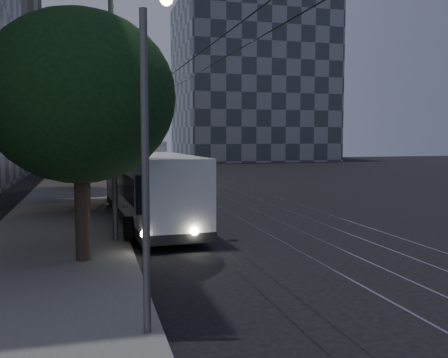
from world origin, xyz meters
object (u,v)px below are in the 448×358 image
car_white_c (133,172)px  pickup_silver (158,188)px  streetlamp_far (100,99)px  car_white_a (138,181)px  car_white_d (111,167)px  streetlamp_near (125,87)px  trolleybus (148,186)px  car_white_b (125,172)px

car_white_c → pickup_silver: bearing=-101.8°
streetlamp_far → pickup_silver: bearing=-78.8°
car_white_a → car_white_d: 15.08m
pickup_silver → streetlamp_near: (-2.36, -9.42, 4.53)m
trolleybus → car_white_c: (1.17, 22.16, -0.98)m
pickup_silver → car_white_b: size_ratio=1.22×
car_white_a → streetlamp_near: size_ratio=0.43×
car_white_d → streetlamp_near: (-0.77, -32.26, 4.70)m
streetlamp_far → trolleybus: bearing=-85.5°
streetlamp_far → car_white_d: bearing=83.4°
streetlamp_near → pickup_silver: bearing=76.0°
pickup_silver → streetlamp_far: streetlamp_far is taller
car_white_a → trolleybus: bearing=-76.9°
car_white_a → streetlamp_far: streetlamp_far is taller
car_white_c → car_white_d: car_white_d is taller
car_white_b → streetlamp_far: size_ratio=0.48×
car_white_c → streetlamp_near: bearing=-107.0°
trolleybus → pickup_silver: trolleybus is taller
trolleybus → car_white_c: trolleybus is taller
car_white_c → streetlamp_near: size_ratio=0.43×
car_white_b → car_white_c: (0.80, 1.77, -0.14)m
pickup_silver → streetlamp_near: size_ratio=0.73×
car_white_a → car_white_b: size_ratio=0.72×
trolleybus → streetlamp_near: bearing=-111.0°
streetlamp_near → streetlamp_far: streetlamp_far is taller
car_white_a → streetlamp_far: (-2.33, 5.68, 5.99)m
car_white_b → streetlamp_far: streetlamp_far is taller
streetlamp_near → car_white_a: bearing=83.3°
pickup_silver → car_white_c: 16.50m
car_white_d → streetlamp_far: (-1.09, -9.35, 5.92)m
car_white_b → car_white_d: (-0.78, 8.11, -0.05)m
trolleybus → car_white_a: size_ratio=3.06×
car_white_b → car_white_c: car_white_b is taller
pickup_silver → car_white_c: size_ratio=1.70×
car_white_b → car_white_d: bearing=79.7°
trolleybus → streetlamp_near: 5.49m
car_white_b → car_white_d: car_white_b is taller
trolleybus → pickup_silver: size_ratio=1.81×
streetlamp_near → streetlamp_far: (-0.32, 22.91, 1.22)m
car_white_a → car_white_b: car_white_b is taller
pickup_silver → car_white_d: (-1.58, 22.84, -0.18)m
trolleybus → car_white_b: bearing=85.5°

